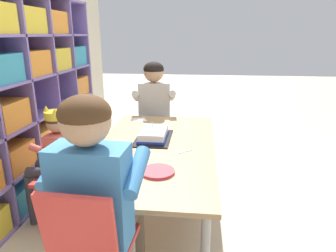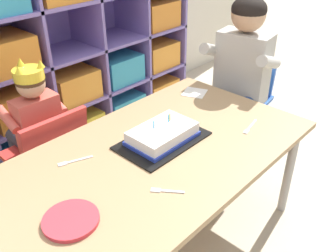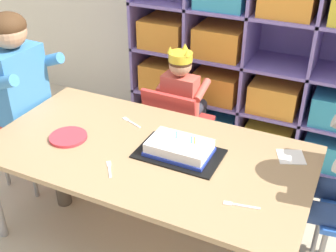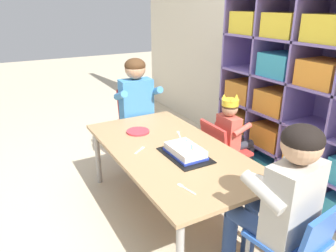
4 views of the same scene
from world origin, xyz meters
name	(u,v)px [view 4 (image 4 of 4)]	position (x,y,z in m)	size (l,w,h in m)	color
ground	(170,212)	(0.00, 0.00, 0.00)	(16.00, 16.00, 0.00)	beige
classroom_back_wall	(316,8)	(0.00, 1.35, 1.49)	(5.84, 0.10, 2.98)	beige
storage_cubby_shelf	(318,115)	(0.36, 1.10, 0.73)	(1.99, 0.38, 1.58)	#7F6BB2
activity_table	(170,154)	(0.00, 0.00, 0.50)	(1.53, 0.80, 0.55)	#A37F56
classroom_chair_blue	(221,148)	(-0.11, 0.56, 0.38)	(0.37, 0.32, 0.61)	red
child_with_crown	(232,130)	(-0.11, 0.67, 0.52)	(0.30, 0.31, 0.84)	#D15647
classroom_chair_adult_side	(135,119)	(-0.92, 0.12, 0.46)	(0.33, 0.32, 0.75)	red
adult_helper_seated	(139,103)	(-0.80, 0.12, 0.66)	(0.44, 0.42, 1.07)	#3D7FBC
classroom_chair_guest_side	(296,242)	(1.01, 0.16, 0.41)	(0.39, 0.36, 0.65)	blue
guest_at_table_side	(283,194)	(0.90, 0.14, 0.63)	(0.45, 0.43, 1.02)	#B2ADA3
birthday_cake_on_tray	(185,152)	(0.15, 0.03, 0.58)	(0.39, 0.25, 0.11)	black
paper_plate_stack	(138,132)	(-0.40, -0.08, 0.55)	(0.19, 0.19, 0.01)	#DB333D
paper_napkin_square	(256,179)	(0.62, 0.23, 0.55)	(0.12, 0.12, 0.00)	white
fork_near_child_seat	(179,134)	(-0.20, 0.19, 0.55)	(0.14, 0.07, 0.00)	white
fork_scattered_mid_table	(140,150)	(-0.08, -0.20, 0.55)	(0.08, 0.11, 0.00)	white
fork_at_table_front_edge	(185,188)	(0.51, -0.19, 0.55)	(0.14, 0.04, 0.00)	white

